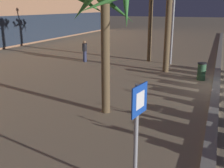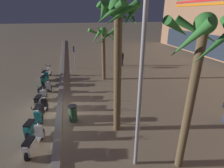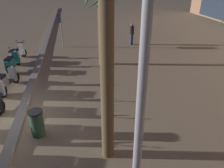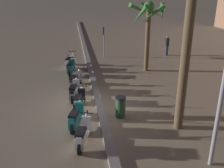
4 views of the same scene
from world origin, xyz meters
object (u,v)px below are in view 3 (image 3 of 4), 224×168
at_px(crossing_sign, 61,27).
at_px(scooter_white_gap_after_mid, 17,54).
at_px(litter_bin, 37,123).
at_px(scooter_grey_mid_front, 5,81).
at_px(street_lamp, 146,28).
at_px(palm_tree_far_corner, 100,4).
at_px(scooter_teal_lead_nearest, 12,63).
at_px(pedestrian_window_shopping, 132,34).

bearing_deg(crossing_sign, scooter_white_gap_after_mid, -46.84).
bearing_deg(litter_bin, scooter_grey_mid_front, -152.21).
distance_m(litter_bin, street_lamp, 5.75).
height_order(palm_tree_far_corner, litter_bin, palm_tree_far_corner).
xyz_separation_m(scooter_teal_lead_nearest, street_lamp, (9.67, 4.41, 3.85)).
bearing_deg(scooter_grey_mid_front, litter_bin, 27.79).
relative_size(scooter_white_gap_after_mid, palm_tree_far_corner, 0.38).
relative_size(scooter_teal_lead_nearest, crossing_sign, 0.72).
xyz_separation_m(scooter_teal_lead_nearest, litter_bin, (6.04, 2.10, 0.03)).
xyz_separation_m(pedestrian_window_shopping, litter_bin, (9.77, -5.76, -0.37)).
xyz_separation_m(scooter_white_gap_after_mid, scooter_grey_mid_front, (3.97, 0.26, 0.01)).
height_order(scooter_teal_lead_nearest, crossing_sign, crossing_sign).
height_order(scooter_white_gap_after_mid, scooter_grey_mid_front, scooter_white_gap_after_mid).
height_order(scooter_grey_mid_front, litter_bin, scooter_grey_mid_front).
bearing_deg(palm_tree_far_corner, scooter_grey_mid_front, -61.92).
distance_m(scooter_grey_mid_front, palm_tree_far_corner, 6.24).
xyz_separation_m(crossing_sign, street_lamp, (13.69, 1.73, 2.80)).
bearing_deg(scooter_white_gap_after_mid, crossing_sign, 133.16).
distance_m(scooter_white_gap_after_mid, pedestrian_window_shopping, 8.22).
bearing_deg(palm_tree_far_corner, street_lamp, -3.86).
bearing_deg(crossing_sign, scooter_grey_mid_front, -20.60).
distance_m(scooter_teal_lead_nearest, pedestrian_window_shopping, 8.72).
bearing_deg(crossing_sign, palm_tree_far_corner, 31.36).
bearing_deg(scooter_white_gap_after_mid, scooter_grey_mid_front, 3.74).
distance_m(pedestrian_window_shopping, street_lamp, 14.27).
height_order(scooter_white_gap_after_mid, palm_tree_far_corner, palm_tree_far_corner).
bearing_deg(litter_bin, pedestrian_window_shopping, 149.47).
distance_m(scooter_grey_mid_front, crossing_sign, 7.02).
xyz_separation_m(scooter_white_gap_after_mid, pedestrian_window_shopping, (-2.26, 7.89, 0.41)).
distance_m(scooter_white_gap_after_mid, scooter_grey_mid_front, 3.97).
height_order(scooter_teal_lead_nearest, litter_bin, scooter_teal_lead_nearest).
xyz_separation_m(scooter_grey_mid_front, litter_bin, (3.55, 1.87, 0.03)).
bearing_deg(street_lamp, crossing_sign, -172.79).
relative_size(scooter_teal_lead_nearest, pedestrian_window_shopping, 1.06).
xyz_separation_m(crossing_sign, pedestrian_window_shopping, (0.28, 5.19, -0.65)).
xyz_separation_m(scooter_teal_lead_nearest, scooter_grey_mid_front, (2.48, 0.23, 0.00)).
height_order(scooter_grey_mid_front, pedestrian_window_shopping, pedestrian_window_shopping).
bearing_deg(scooter_teal_lead_nearest, litter_bin, 19.23).
relative_size(scooter_white_gap_after_mid, scooter_grey_mid_front, 0.98).
height_order(scooter_teal_lead_nearest, street_lamp, street_lamp).
bearing_deg(pedestrian_window_shopping, crossing_sign, -93.07).
xyz_separation_m(litter_bin, street_lamp, (3.63, 2.30, 3.82)).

